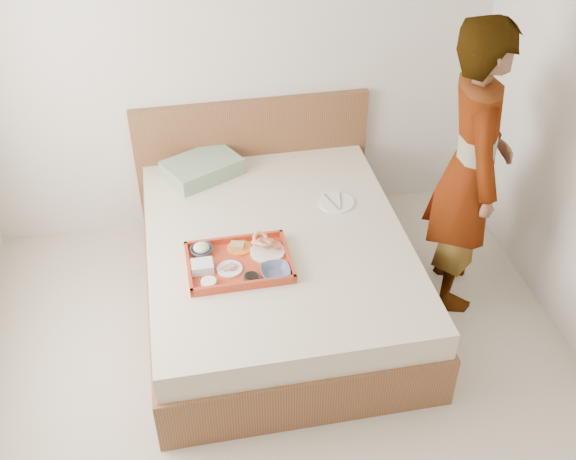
# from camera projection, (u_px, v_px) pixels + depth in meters

# --- Properties ---
(ground) EXTENTS (3.50, 4.00, 0.01)m
(ground) POSITION_uv_depth(u_px,v_px,m) (295.00, 430.00, 3.66)
(ground) COLOR beige
(ground) RESTS_ON ground
(wall_back) EXTENTS (3.50, 0.01, 2.60)m
(wall_back) POSITION_uv_depth(u_px,v_px,m) (235.00, 50.00, 4.41)
(wall_back) COLOR silver
(wall_back) RESTS_ON ground
(bed) EXTENTS (1.65, 2.00, 0.53)m
(bed) POSITION_uv_depth(u_px,v_px,m) (277.00, 270.00, 4.28)
(bed) COLOR brown
(bed) RESTS_ON ground
(headboard) EXTENTS (1.65, 0.06, 0.95)m
(headboard) POSITION_uv_depth(u_px,v_px,m) (253.00, 160.00, 4.91)
(headboard) COLOR brown
(headboard) RESTS_ON ground
(pillow) EXTENTS (0.58, 0.51, 0.12)m
(pillow) POSITION_uv_depth(u_px,v_px,m) (202.00, 168.00, 4.62)
(pillow) COLOR #8BAC84
(pillow) RESTS_ON bed
(tray) EXTENTS (0.59, 0.43, 0.05)m
(tray) POSITION_uv_depth(u_px,v_px,m) (239.00, 262.00, 3.89)
(tray) COLOR #CC4B22
(tray) RESTS_ON bed
(prawn_plate) EXTENTS (0.21, 0.21, 0.01)m
(prawn_plate) POSITION_uv_depth(u_px,v_px,m) (267.00, 252.00, 3.97)
(prawn_plate) COLOR white
(prawn_plate) RESTS_ON tray
(navy_bowl_big) EXTENTS (0.17, 0.17, 0.04)m
(navy_bowl_big) POSITION_uv_depth(u_px,v_px,m) (275.00, 272.00, 3.81)
(navy_bowl_big) COLOR #132044
(navy_bowl_big) RESTS_ON tray
(sauce_dish) EXTENTS (0.09, 0.09, 0.03)m
(sauce_dish) POSITION_uv_depth(u_px,v_px,m) (251.00, 278.00, 3.78)
(sauce_dish) COLOR black
(sauce_dish) RESTS_ON tray
(meat_plate) EXTENTS (0.15, 0.15, 0.01)m
(meat_plate) POSITION_uv_depth(u_px,v_px,m) (230.00, 269.00, 3.85)
(meat_plate) COLOR white
(meat_plate) RESTS_ON tray
(bread_plate) EXTENTS (0.14, 0.14, 0.01)m
(bread_plate) POSITION_uv_depth(u_px,v_px,m) (239.00, 248.00, 4.00)
(bread_plate) COLOR orange
(bread_plate) RESTS_ON tray
(salad_bowl) EXTENTS (0.13, 0.13, 0.04)m
(salad_bowl) POSITION_uv_depth(u_px,v_px,m) (202.00, 250.00, 3.96)
(salad_bowl) COLOR #132044
(salad_bowl) RESTS_ON tray
(plastic_tub) EXTENTS (0.12, 0.10, 0.05)m
(plastic_tub) POSITION_uv_depth(u_px,v_px,m) (202.00, 266.00, 3.84)
(plastic_tub) COLOR silver
(plastic_tub) RESTS_ON tray
(cheese_round) EXTENTS (0.09, 0.09, 0.03)m
(cheese_round) POSITION_uv_depth(u_px,v_px,m) (209.00, 283.00, 3.75)
(cheese_round) COLOR white
(cheese_round) RESTS_ON tray
(dinner_plate) EXTENTS (0.24, 0.24, 0.01)m
(dinner_plate) POSITION_uv_depth(u_px,v_px,m) (336.00, 202.00, 4.39)
(dinner_plate) COLOR white
(dinner_plate) RESTS_ON bed
(person) EXTENTS (0.58, 0.76, 1.85)m
(person) POSITION_uv_depth(u_px,v_px,m) (471.00, 170.00, 3.98)
(person) COLOR silver
(person) RESTS_ON ground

